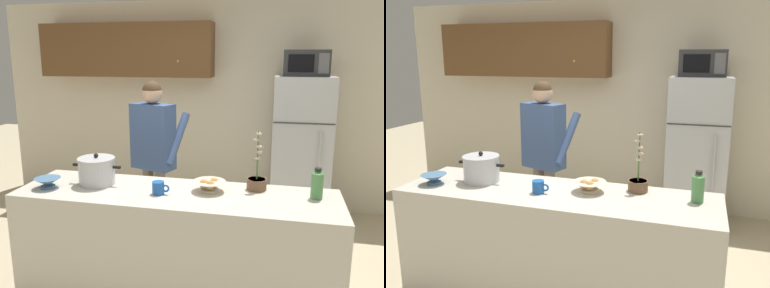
# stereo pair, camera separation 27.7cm
# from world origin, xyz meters

# --- Properties ---
(back_wall_unit) EXTENTS (6.00, 0.48, 2.60)m
(back_wall_unit) POSITION_xyz_m (-0.25, 2.25, 1.44)
(back_wall_unit) COLOR beige
(back_wall_unit) RESTS_ON ground
(kitchen_island) EXTENTS (2.41, 0.68, 0.92)m
(kitchen_island) POSITION_xyz_m (0.00, 0.00, 0.46)
(kitchen_island) COLOR beige
(kitchen_island) RESTS_ON ground
(refrigerator) EXTENTS (0.64, 0.68, 1.70)m
(refrigerator) POSITION_xyz_m (0.98, 1.85, 0.85)
(refrigerator) COLOR #B7BABF
(refrigerator) RESTS_ON ground
(microwave) EXTENTS (0.48, 0.37, 0.28)m
(microwave) POSITION_xyz_m (0.98, 1.83, 1.84)
(microwave) COLOR #2D2D30
(microwave) RESTS_ON refrigerator
(person_near_pot) EXTENTS (0.60, 0.54, 1.68)m
(person_near_pot) POSITION_xyz_m (-0.48, 0.93, 1.05)
(person_near_pot) COLOR #726656
(person_near_pot) RESTS_ON ground
(cooking_pot) EXTENTS (0.40, 0.29, 0.25)m
(cooking_pot) POSITION_xyz_m (-0.66, 0.05, 1.03)
(cooking_pot) COLOR silver
(cooking_pot) RESTS_ON kitchen_island
(coffee_mug) EXTENTS (0.13, 0.09, 0.10)m
(coffee_mug) POSITION_xyz_m (-0.11, -0.06, 0.97)
(coffee_mug) COLOR #1E59B2
(coffee_mug) RESTS_ON kitchen_island
(bread_bowl) EXTENTS (0.25, 0.25, 0.10)m
(bread_bowl) POSITION_xyz_m (0.24, 0.08, 0.97)
(bread_bowl) COLOR beige
(bread_bowl) RESTS_ON kitchen_island
(empty_bowl) EXTENTS (0.20, 0.20, 0.08)m
(empty_bowl) POSITION_xyz_m (-0.99, -0.12, 0.97)
(empty_bowl) COLOR #4C7299
(empty_bowl) RESTS_ON kitchen_island
(bottle_near_edge) EXTENTS (0.09, 0.09, 0.23)m
(bottle_near_edge) POSITION_xyz_m (1.01, 0.10, 1.03)
(bottle_near_edge) COLOR #4C8C4C
(bottle_near_edge) RESTS_ON kitchen_island
(potted_orchid) EXTENTS (0.15, 0.15, 0.45)m
(potted_orchid) POSITION_xyz_m (0.59, 0.20, 0.99)
(potted_orchid) COLOR brown
(potted_orchid) RESTS_ON kitchen_island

